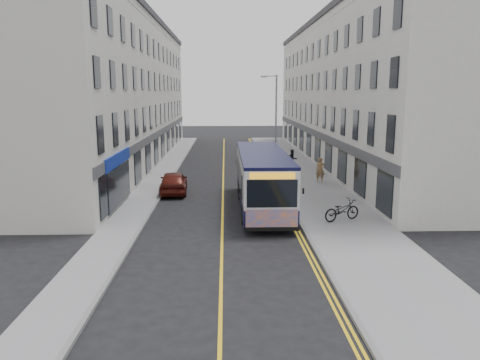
{
  "coord_description": "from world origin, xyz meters",
  "views": [
    {
      "loc": [
        0.18,
        -23.58,
        6.67
      ],
      "look_at": [
        1.02,
        3.24,
        1.6
      ],
      "focal_mm": 35.0,
      "sensor_mm": 36.0,
      "label": 1
    }
  ],
  "objects": [
    {
      "name": "pedestrian_far",
      "position": [
        5.9,
        15.66,
        0.99
      ],
      "size": [
        1.02,
        0.91,
        1.75
      ],
      "primitive_type": "imported",
      "rotation": [
        0.0,
        0.0,
        0.35
      ],
      "color": "black",
      "rests_on": "pavement_east"
    },
    {
      "name": "pedestrian_near",
      "position": [
        7.14,
        10.02,
        1.03
      ],
      "size": [
        0.72,
        0.52,
        1.83
      ],
      "primitive_type": "imported",
      "rotation": [
        0.0,
        0.0,
        -0.14
      ],
      "color": "olive",
      "rests_on": "pavement_east"
    },
    {
      "name": "city_bus",
      "position": [
        2.3,
        2.85,
        1.81
      ],
      "size": [
        2.65,
        11.37,
        3.3
      ],
      "color": "black",
      "rests_on": "ground"
    },
    {
      "name": "road_dbl_yellow_inner",
      "position": [
        3.55,
        12.0,
        0.0
      ],
      "size": [
        0.1,
        64.0,
        0.01
      ],
      "primitive_type": "cube",
      "color": "yellow",
      "rests_on": "ground"
    },
    {
      "name": "bicycle",
      "position": [
        6.17,
        -0.39,
        0.67
      ],
      "size": [
        2.22,
        1.53,
        1.11
      ],
      "primitive_type": "imported",
      "rotation": [
        0.0,
        0.0,
        1.99
      ],
      "color": "black",
      "rests_on": "pavement_east"
    },
    {
      "name": "car_maroon",
      "position": [
        -3.29,
        7.11,
        0.75
      ],
      "size": [
        2.05,
        4.52,
        1.5
      ],
      "primitive_type": "imported",
      "rotation": [
        0.0,
        0.0,
        3.21
      ],
      "color": "#55150E",
      "rests_on": "ground"
    },
    {
      "name": "car_white",
      "position": [
        2.47,
        20.68,
        0.79
      ],
      "size": [
        1.9,
        4.88,
        1.58
      ],
      "primitive_type": "imported",
      "rotation": [
        0.0,
        0.0,
        -0.05
      ],
      "color": "silver",
      "rests_on": "ground"
    },
    {
      "name": "kerb_west",
      "position": [
        -4.0,
        12.0,
        0.07
      ],
      "size": [
        0.18,
        64.0,
        0.13
      ],
      "primitive_type": "cube",
      "color": "slate",
      "rests_on": "ground"
    },
    {
      "name": "kerb_east",
      "position": [
        4.0,
        12.0,
        0.07
      ],
      "size": [
        0.18,
        64.0,
        0.13
      ],
      "primitive_type": "cube",
      "color": "slate",
      "rests_on": "ground"
    },
    {
      "name": "ground",
      "position": [
        0.0,
        0.0,
        0.0
      ],
      "size": [
        140.0,
        140.0,
        0.0
      ],
      "primitive_type": "plane",
      "color": "black",
      "rests_on": "ground"
    },
    {
      "name": "pavement_east",
      "position": [
        6.25,
        12.0,
        0.06
      ],
      "size": [
        4.5,
        64.0,
        0.12
      ],
      "primitive_type": "cube",
      "color": "gray",
      "rests_on": "ground"
    },
    {
      "name": "road_centre_line",
      "position": [
        0.0,
        12.0,
        0.0
      ],
      "size": [
        0.12,
        64.0,
        0.01
      ],
      "primitive_type": "cube",
      "color": "yellow",
      "rests_on": "ground"
    },
    {
      "name": "pavement_west",
      "position": [
        -5.0,
        12.0,
        0.06
      ],
      "size": [
        2.0,
        64.0,
        0.12
      ],
      "primitive_type": "cube",
      "color": "gray",
      "rests_on": "ground"
    },
    {
      "name": "terrace_east",
      "position": [
        11.5,
        21.0,
        6.5
      ],
      "size": [
        6.0,
        46.0,
        13.0
      ],
      "primitive_type": "cube",
      "color": "silver",
      "rests_on": "ground"
    },
    {
      "name": "terrace_west",
      "position": [
        -9.0,
        21.0,
        6.5
      ],
      "size": [
        6.0,
        46.0,
        13.0
      ],
      "primitive_type": "cube",
      "color": "beige",
      "rests_on": "ground"
    },
    {
      "name": "road_dbl_yellow_outer",
      "position": [
        3.75,
        12.0,
        0.0
      ],
      "size": [
        0.1,
        64.0,
        0.01
      ],
      "primitive_type": "cube",
      "color": "yellow",
      "rests_on": "ground"
    },
    {
      "name": "streetlamp",
      "position": [
        4.17,
        14.0,
        4.38
      ],
      "size": [
        1.32,
        0.18,
        8.0
      ],
      "color": "gray",
      "rests_on": "ground"
    }
  ]
}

